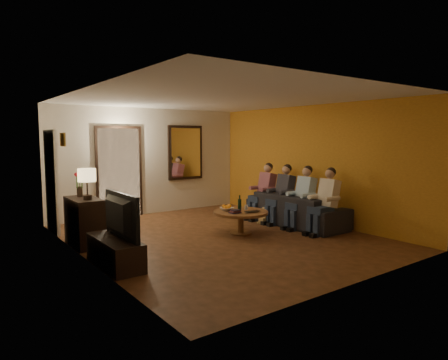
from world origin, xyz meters
TOP-DOWN VIEW (x-y plane):
  - floor at (0.00, 0.00)m, footprint 5.00×6.00m
  - ceiling at (0.00, 0.00)m, footprint 5.00×6.00m
  - back_wall at (0.00, 3.00)m, footprint 5.00×0.02m
  - front_wall at (0.00, -3.00)m, footprint 5.00×0.02m
  - left_wall at (-2.50, 0.00)m, footprint 0.02×6.00m
  - right_wall at (2.50, 0.00)m, footprint 0.02×6.00m
  - orange_accent at (2.49, 0.00)m, footprint 0.01×6.00m
  - kitchen_doorway at (-0.80, 2.98)m, footprint 1.00×0.06m
  - door_trim at (-0.80, 2.97)m, footprint 1.12×0.04m
  - fridge_glimpse at (-0.55, 2.98)m, footprint 0.45×0.03m
  - mirror_frame at (1.00, 2.96)m, footprint 1.00×0.05m
  - mirror_glass at (1.00, 2.93)m, footprint 0.86×0.02m
  - white_door at (-2.46, 2.30)m, footprint 0.06×0.85m
  - framed_art at (-2.47, 1.30)m, footprint 0.03×0.28m
  - art_canvas at (-2.46, 1.30)m, footprint 0.01×0.22m
  - dresser at (-2.25, 0.95)m, footprint 0.45×0.94m
  - table_lamp at (-2.25, 0.73)m, footprint 0.30×0.30m
  - flower_vase at (-2.25, 1.17)m, footprint 0.14×0.14m
  - tv_stand at (-2.25, -0.47)m, footprint 0.45×1.24m
  - tv at (-2.25, -0.47)m, footprint 1.15×0.15m
  - sofa at (1.96, -0.07)m, footprint 2.31×0.91m
  - person_a at (1.86, -0.97)m, footprint 0.60×0.40m
  - person_b at (1.86, -0.37)m, footprint 0.60×0.40m
  - person_c at (1.86, 0.23)m, footprint 0.60×0.40m
  - person_d at (1.86, 0.83)m, footprint 0.60×0.40m
  - dog at (1.63, 0.38)m, footprint 0.59×0.31m
  - coffee_table at (0.48, -0.00)m, footprint 1.16×1.16m
  - bowl at (0.30, 0.22)m, footprint 0.26×0.26m
  - oranges at (0.30, 0.22)m, footprint 0.20×0.20m
  - wine_bottle at (0.53, 0.10)m, footprint 0.07×0.07m
  - wine_glass at (0.66, 0.05)m, footprint 0.06×0.06m
  - book_stack at (0.26, -0.10)m, footprint 0.20×0.15m
  - laptop at (0.58, -0.28)m, footprint 0.33×0.22m

SIDE VIEW (x-z plane):
  - floor at x=0.00m, z-range -0.01..0.01m
  - tv_stand at x=-2.25m, z-range 0.00..0.41m
  - coffee_table at x=0.48m, z-range 0.00..0.45m
  - dog at x=1.63m, z-range 0.00..0.56m
  - sofa at x=1.96m, z-range 0.00..0.68m
  - dresser at x=-2.25m, z-range 0.00..0.84m
  - laptop at x=0.58m, z-range 0.45..0.48m
  - bowl at x=0.30m, z-range 0.45..0.51m
  - book_stack at x=0.26m, z-range 0.45..0.52m
  - wine_glass at x=0.66m, z-range 0.45..0.55m
  - oranges at x=0.30m, z-range 0.51..0.59m
  - person_a at x=1.86m, z-range 0.00..1.20m
  - person_b at x=1.86m, z-range 0.00..1.20m
  - person_c at x=1.86m, z-range 0.00..1.20m
  - person_d at x=1.86m, z-range 0.00..1.20m
  - wine_bottle at x=0.53m, z-range 0.45..0.76m
  - tv at x=-2.25m, z-range 0.41..1.08m
  - fridge_glimpse at x=-0.55m, z-range 0.05..1.75m
  - white_door at x=-2.46m, z-range 0.00..2.04m
  - kitchen_doorway at x=-0.80m, z-range 0.00..2.10m
  - door_trim at x=-0.80m, z-range -0.06..2.16m
  - flower_vase at x=-2.25m, z-range 0.84..1.28m
  - table_lamp at x=-2.25m, z-range 0.84..1.38m
  - back_wall at x=0.00m, z-range 0.00..2.60m
  - front_wall at x=0.00m, z-range 0.00..2.60m
  - left_wall at x=-2.50m, z-range 0.00..2.60m
  - right_wall at x=2.50m, z-range 0.00..2.60m
  - orange_accent at x=2.49m, z-range 0.00..2.60m
  - mirror_frame at x=1.00m, z-range 0.80..2.20m
  - mirror_glass at x=1.00m, z-range 0.87..2.13m
  - framed_art at x=-2.47m, z-range 1.73..1.97m
  - art_canvas at x=-2.46m, z-range 1.76..1.94m
  - ceiling at x=0.00m, z-range 2.60..2.60m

